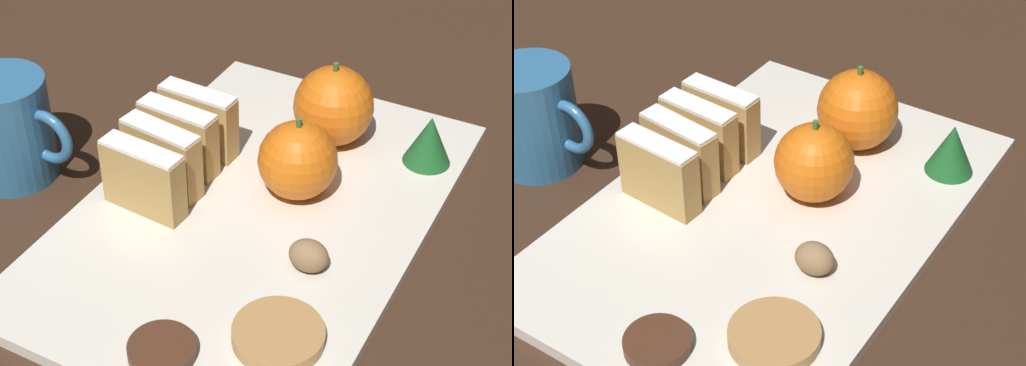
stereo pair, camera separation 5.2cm
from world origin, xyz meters
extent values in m
plane|color=#382316|center=(0.00, 0.00, 0.00)|extent=(6.00, 6.00, 0.00)
cube|color=silver|center=(0.00, 0.00, 0.01)|extent=(0.30, 0.46, 0.01)
cube|color=tan|center=(-0.09, -0.05, 0.04)|extent=(0.08, 0.03, 0.06)
cube|color=white|center=(-0.09, -0.05, 0.08)|extent=(0.08, 0.03, 0.00)
cube|color=tan|center=(-0.09, -0.01, 0.04)|extent=(0.08, 0.03, 0.06)
cube|color=white|center=(-0.09, -0.01, 0.08)|extent=(0.08, 0.03, 0.00)
cube|color=tan|center=(-0.09, 0.02, 0.04)|extent=(0.08, 0.03, 0.06)
cube|color=white|center=(-0.09, 0.02, 0.08)|extent=(0.08, 0.03, 0.00)
cube|color=tan|center=(-0.09, 0.06, 0.04)|extent=(0.08, 0.03, 0.06)
cube|color=white|center=(-0.09, 0.06, 0.08)|extent=(0.08, 0.03, 0.00)
sphere|color=orange|center=(0.02, 0.13, 0.05)|extent=(0.08, 0.08, 0.08)
cylinder|color=#38702D|center=(0.02, 0.13, 0.09)|extent=(0.01, 0.01, 0.01)
sphere|color=orange|center=(0.02, 0.04, 0.05)|extent=(0.07, 0.07, 0.07)
cylinder|color=#38702D|center=(0.02, 0.04, 0.09)|extent=(0.00, 0.01, 0.01)
ellipsoid|color=#8E6B47|center=(0.07, -0.05, 0.03)|extent=(0.03, 0.03, 0.03)
cylinder|color=#472819|center=(0.02, -0.18, 0.02)|extent=(0.05, 0.05, 0.01)
cylinder|color=#B27F47|center=(0.09, -0.13, 0.02)|extent=(0.07, 0.07, 0.01)
cone|color=#195623|center=(0.11, 0.14, 0.04)|extent=(0.05, 0.05, 0.05)
cylinder|color=#2D6693|center=(-0.24, -0.05, 0.05)|extent=(0.08, 0.08, 0.10)
torus|color=#2D6693|center=(-0.19, -0.05, 0.06)|extent=(0.06, 0.01, 0.06)
camera|label=1|loc=(0.28, -0.53, 0.50)|focal=60.00mm
camera|label=2|loc=(0.32, -0.50, 0.50)|focal=60.00mm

